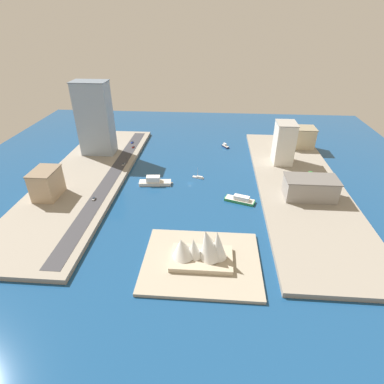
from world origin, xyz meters
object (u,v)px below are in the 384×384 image
(hotel_broad_white, at_px, (284,143))
(traffic_light_waterfront, at_px, (127,160))
(ferry_white_commuter, at_px, (155,181))
(office_block_beige, at_px, (299,137))
(apartment_midrise_tan, at_px, (47,183))
(sailboat_small_white, at_px, (198,177))
(pickup_red, at_px, (133,147))
(sedan_silver, at_px, (94,199))
(patrol_launch_navy, at_px, (225,146))
(van_white, at_px, (123,164))
(tower_tall_glass, at_px, (95,119))
(ferry_green_doubledeck, at_px, (240,199))
(opera_landmark, at_px, (201,249))
(carpark_squat_concrete, at_px, (310,188))
(hatchback_blue, at_px, (132,142))

(hotel_broad_white, height_order, traffic_light_waterfront, hotel_broad_white)
(ferry_white_commuter, bearing_deg, office_block_beige, -147.17)
(apartment_midrise_tan, distance_m, hotel_broad_white, 207.71)
(ferry_white_commuter, relative_size, office_block_beige, 0.93)
(sailboat_small_white, relative_size, pickup_red, 2.07)
(traffic_light_waterfront, bearing_deg, sedan_silver, 82.24)
(patrol_launch_navy, height_order, van_white, van_white)
(patrol_launch_navy, distance_m, tower_tall_glass, 138.09)
(ferry_green_doubledeck, distance_m, tower_tall_glass, 164.08)
(ferry_green_doubledeck, height_order, opera_landmark, opera_landmark)
(ferry_white_commuter, height_order, apartment_midrise_tan, apartment_midrise_tan)
(ferry_green_doubledeck, distance_m, van_white, 118.55)
(sailboat_small_white, bearing_deg, opera_landmark, 94.12)
(ferry_white_commuter, relative_size, carpark_squat_concrete, 0.75)
(ferry_green_doubledeck, distance_m, hotel_broad_white, 85.14)
(opera_landmark, bearing_deg, patrol_launch_navy, -95.47)
(sailboat_small_white, distance_m, pickup_red, 93.88)
(sedan_silver, height_order, hatchback_blue, hatchback_blue)
(van_white, bearing_deg, pickup_red, -88.08)
(hotel_broad_white, distance_m, van_white, 151.92)
(van_white, bearing_deg, office_block_beige, -160.84)
(sedan_silver, bearing_deg, carpark_squat_concrete, -174.45)
(hatchback_blue, bearing_deg, van_white, 95.82)
(ferry_white_commuter, distance_m, traffic_light_waterfront, 45.61)
(ferry_white_commuter, distance_m, hotel_broad_white, 125.65)
(ferry_white_commuter, bearing_deg, patrol_launch_navy, -124.75)
(ferry_white_commuter, xyz_separation_m, traffic_light_waterfront, (31.96, -32.16, 5.01))
(tower_tall_glass, distance_m, hatchback_blue, 51.99)
(van_white, bearing_deg, tower_tall_glass, -41.21)
(opera_landmark, bearing_deg, apartment_midrise_tan, -27.13)
(sailboat_small_white, distance_m, van_white, 73.42)
(sailboat_small_white, xyz_separation_m, opera_landmark, (-7.77, 107.86, 9.95))
(ferry_white_commuter, bearing_deg, sailboat_small_white, -158.80)
(patrol_launch_navy, xyz_separation_m, apartment_midrise_tan, (139.51, 120.46, 13.15))
(patrol_launch_navy, xyz_separation_m, sedan_silver, (102.96, 123.30, 2.86))
(ferry_green_doubledeck, height_order, carpark_squat_concrete, carpark_squat_concrete)
(sedan_silver, bearing_deg, tower_tall_glass, -74.04)
(patrol_launch_navy, xyz_separation_m, office_block_beige, (-77.02, -0.34, 12.49))
(apartment_midrise_tan, xyz_separation_m, pickup_red, (-40.98, -103.96, -10.29))
(ferry_green_doubledeck, height_order, sedan_silver, ferry_green_doubledeck)
(ferry_green_doubledeck, height_order, hotel_broad_white, hotel_broad_white)
(hotel_broad_white, bearing_deg, carpark_squat_concrete, 98.46)
(sailboat_small_white, bearing_deg, tower_tall_glass, -22.49)
(sedan_silver, height_order, traffic_light_waterfront, traffic_light_waterfront)
(ferry_white_commuter, relative_size, traffic_light_waterfront, 4.53)
(patrol_launch_navy, xyz_separation_m, hotel_broad_white, (-52.61, 41.92, 21.39))
(tower_tall_glass, bearing_deg, apartment_midrise_tan, 83.22)
(sailboat_small_white, bearing_deg, sedan_silver, 31.80)
(opera_landmark, bearing_deg, office_block_beige, -117.28)
(apartment_midrise_tan, bearing_deg, sedan_silver, 175.56)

